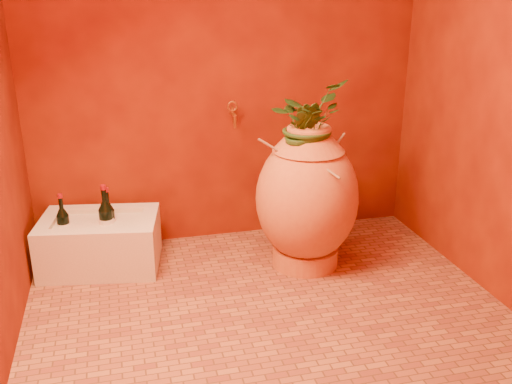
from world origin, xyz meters
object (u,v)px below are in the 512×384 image
object	(u,v)px
amphora	(307,198)
wine_bottle_a	(64,225)
wine_bottle_b	(106,221)
wall_tap	(233,113)
stone_basin	(101,243)
wine_bottle_c	(109,221)

from	to	relation	value
amphora	wine_bottle_a	world-z (taller)	amphora
wine_bottle_b	wall_tap	xyz separation A→B (m)	(0.83, 0.23, 0.56)
wall_tap	amphora	bearing A→B (deg)	-54.79
stone_basin	wine_bottle_a	xyz separation A→B (m)	(-0.20, 0.01, 0.13)
stone_basin	amphora	bearing A→B (deg)	-12.64
amphora	wall_tap	distance (m)	0.73
amphora	wine_bottle_c	world-z (taller)	amphora
wine_bottle_c	wall_tap	xyz separation A→B (m)	(0.81, 0.21, 0.57)
amphora	wine_bottle_b	bearing A→B (deg)	167.86
amphora	wall_tap	bearing A→B (deg)	125.21
wine_bottle_b	wine_bottle_c	size ratio (longest dim) A/B	1.08
wine_bottle_a	wine_bottle_c	distance (m)	0.26
amphora	stone_basin	bearing A→B (deg)	167.36
wine_bottle_a	stone_basin	bearing A→B (deg)	-3.69
amphora	wine_bottle_c	xyz separation A→B (m)	(-1.15, 0.28, -0.14)
wine_bottle_a	wine_bottle_b	distance (m)	0.25
amphora	wine_bottle_a	bearing A→B (deg)	168.60
stone_basin	wine_bottle_c	world-z (taller)	wine_bottle_c
wine_bottle_a	wine_bottle_c	world-z (taller)	wine_bottle_c
wall_tap	stone_basin	bearing A→B (deg)	-166.50
wine_bottle_b	wall_tap	bearing A→B (deg)	15.61
wine_bottle_b	wine_bottle_a	bearing A→B (deg)	172.13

